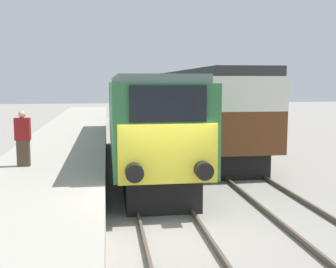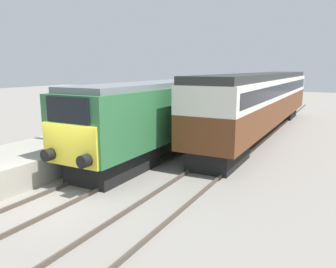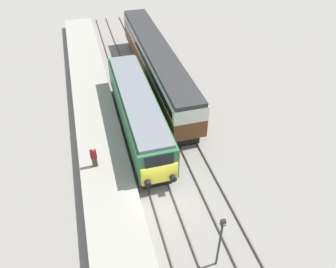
# 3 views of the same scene
# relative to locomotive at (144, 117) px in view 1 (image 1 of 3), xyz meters

# --- Properties ---
(ground_plane) EXTENTS (120.00, 120.00, 0.00)m
(ground_plane) POSITION_rel_locomotive_xyz_m (0.00, -7.65, -2.08)
(ground_plane) COLOR gray
(platform_left) EXTENTS (3.50, 50.00, 1.01)m
(platform_left) POSITION_rel_locomotive_xyz_m (-3.30, 0.35, -1.58)
(platform_left) COLOR #9E998C
(platform_left) RESTS_ON ground_plane
(rails_near_track) EXTENTS (1.51, 60.00, 0.14)m
(rails_near_track) POSITION_rel_locomotive_xyz_m (0.00, -2.65, -2.01)
(rails_near_track) COLOR #4C4238
(rails_near_track) RESTS_ON ground_plane
(rails_far_track) EXTENTS (1.50, 60.00, 0.14)m
(rails_far_track) POSITION_rel_locomotive_xyz_m (3.40, -2.65, -2.01)
(rails_far_track) COLOR #4C4238
(rails_far_track) RESTS_ON ground_plane
(locomotive) EXTENTS (2.70, 14.35, 3.71)m
(locomotive) POSITION_rel_locomotive_xyz_m (0.00, 0.00, 0.00)
(locomotive) COLOR black
(locomotive) RESTS_ON ground_plane
(passenger_carriage) EXTENTS (2.75, 21.26, 4.06)m
(passenger_carriage) POSITION_rel_locomotive_xyz_m (3.40, 7.37, 0.40)
(passenger_carriage) COLOR black
(passenger_carriage) RESTS_ON ground_plane
(person_on_platform) EXTENTS (0.44, 0.26, 1.65)m
(person_on_platform) POSITION_rel_locomotive_xyz_m (-3.95, -4.25, -0.25)
(person_on_platform) COLOR #473828
(person_on_platform) RESTS_ON platform_left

